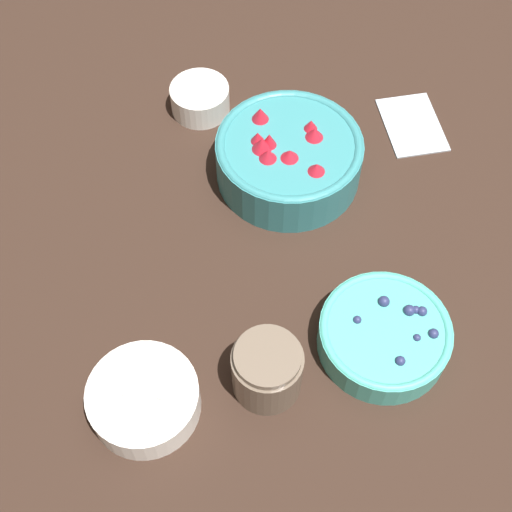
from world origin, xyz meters
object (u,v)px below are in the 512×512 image
object	(u,v)px
bowl_blueberries	(384,335)
bowl_cream	(200,96)
bowl_strawberries	(289,156)
jar_chocolate	(267,371)
bowl_bananas	(143,398)

from	to	relation	value
bowl_blueberries	bowl_cream	size ratio (longest dim) A/B	1.80
bowl_strawberries	bowl_blueberries	world-z (taller)	bowl_strawberries
bowl_cream	bowl_strawberries	bearing A→B (deg)	50.38
bowl_cream	jar_chocolate	size ratio (longest dim) A/B	1.07
bowl_bananas	bowl_cream	size ratio (longest dim) A/B	1.45
bowl_strawberries	bowl_blueberries	bearing A→B (deg)	27.58
bowl_cream	jar_chocolate	bearing A→B (deg)	17.58
bowl_blueberries	bowl_cream	world-z (taller)	same
bowl_strawberries	bowl_bananas	world-z (taller)	bowl_strawberries
bowl_bananas	bowl_cream	bearing A→B (deg)	-179.97
bowl_strawberries	jar_chocolate	xyz separation A→B (m)	(0.35, -0.00, -0.01)
bowl_cream	jar_chocolate	xyz separation A→B (m)	(0.48, 0.15, 0.01)
bowl_strawberries	bowl_cream	bearing A→B (deg)	-129.62
bowl_bananas	jar_chocolate	world-z (taller)	jar_chocolate
bowl_strawberries	bowl_cream	size ratio (longest dim) A/B	2.29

